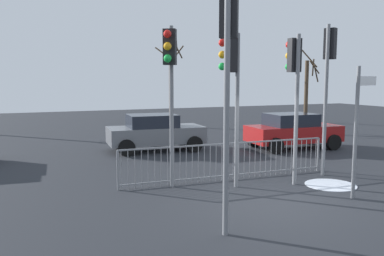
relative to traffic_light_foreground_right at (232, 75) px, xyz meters
The scene contains 13 objects.
ground_plane 3.40m from the traffic_light_foreground_right, 79.30° to the right, with size 60.00×60.00×0.00m, color #26282D.
traffic_light_foreground_right is the anchor object (origin of this frame).
traffic_light_mid_left 3.27m from the traffic_light_foreground_right, 120.01° to the right, with size 0.44×0.49×4.61m.
traffic_light_rear_left 1.61m from the traffic_light_foreground_right, 161.46° to the left, with size 0.43×0.50×4.24m.
traffic_light_foreground_left 3.36m from the traffic_light_foreground_right, ahead, with size 0.53×0.40×4.46m.
traffic_light_rear_right 1.77m from the traffic_light_foreground_right, ahead, with size 0.33×0.57×4.06m.
direction_sign_post 3.30m from the traffic_light_foreground_right, 41.99° to the right, with size 0.77×0.22×3.19m.
pedestrian_guard_railing 2.55m from the traffic_light_foreground_right, 68.02° to the left, with size 6.36×0.31×1.07m.
car_grey_mid 6.54m from the traffic_light_foreground_right, 91.11° to the left, with size 3.91×2.14×1.47m.
car_red_near 7.17m from the traffic_light_foreground_right, 39.44° to the left, with size 3.90×2.12×1.47m.
bare_tree_left 17.69m from the traffic_light_foreground_right, 44.92° to the left, with size 1.66×1.66×4.77m.
bare_tree_right 14.19m from the traffic_light_foreground_right, 76.10° to the left, with size 1.65×1.59×5.74m.
snow_patch_kerb 4.05m from the traffic_light_foreground_right, 19.20° to the right, with size 1.37×1.37×0.01m, color silver.
Camera 1 is at (-5.44, -7.74, 2.88)m, focal length 37.99 mm.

